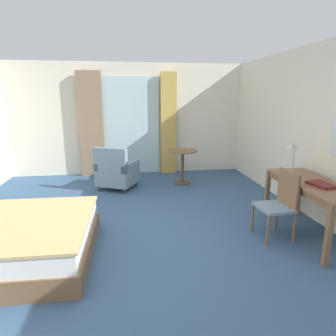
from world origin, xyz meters
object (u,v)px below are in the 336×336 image
writing_desk (314,188)px  desk_chair (280,201)px  closed_book (322,185)px  round_cafe_table (182,159)px  armchair_by_window (116,172)px  desk_lamp (292,148)px

writing_desk → desk_chair: 0.49m
closed_book → round_cafe_table: size_ratio=0.45×
armchair_by_window → desk_chair: bearing=-48.1°
armchair_by_window → desk_lamp: bearing=-36.5°
writing_desk → desk_lamp: bearing=93.8°
desk_chair → closed_book: bearing=-21.3°
writing_desk → armchair_by_window: 3.69m
round_cafe_table → writing_desk: bearing=-64.8°
desk_chair → closed_book: (0.45, -0.17, 0.27)m
writing_desk → desk_chair: (-0.46, 0.01, -0.16)m
armchair_by_window → round_cafe_table: bearing=7.9°
desk_chair → round_cafe_table: bearing=106.7°
desk_lamp → round_cafe_table: bearing=119.7°
writing_desk → desk_lamp: (-0.04, 0.53, 0.46)m
desk_lamp → armchair_by_window: (-2.66, 1.97, -0.77)m
round_cafe_table → desk_lamp: bearing=-60.3°
desk_chair → desk_lamp: bearing=50.9°
desk_chair → closed_book: desk_chair is taller
desk_chair → armchair_by_window: 3.35m
writing_desk → desk_lamp: size_ratio=3.25×
closed_book → armchair_by_window: 3.80m
desk_lamp → closed_book: desk_lamp is taller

